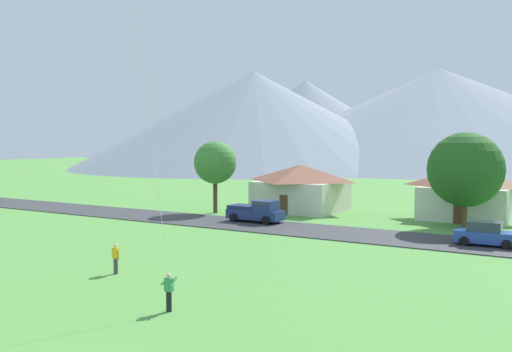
{
  "coord_description": "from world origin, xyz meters",
  "views": [
    {
      "loc": [
        13.5,
        -10.28,
        7.25
      ],
      "look_at": [
        -1.44,
        14.25,
        5.51
      ],
      "focal_mm": 38.9,
      "sensor_mm": 36.0,
      "label": 1
    }
  ],
  "objects_px": {
    "tree_near_left": "(215,163)",
    "watcher_person": "(116,258)",
    "tree_center": "(466,170)",
    "parked_car_blue_mid_west": "(486,234)",
    "house_left_center": "(301,187)",
    "house_leftmost": "(466,193)",
    "pickup_truck_navy_west_side": "(257,211)"
  },
  "relations": [
    {
      "from": "house_left_center",
      "to": "watcher_person",
      "type": "relative_size",
      "value": 5.38
    },
    {
      "from": "tree_near_left",
      "to": "watcher_person",
      "type": "bearing_deg",
      "value": -66.28
    },
    {
      "from": "tree_near_left",
      "to": "parked_car_blue_mid_west",
      "type": "xyz_separation_m",
      "value": [
        26.94,
        -5.26,
        -4.32
      ]
    },
    {
      "from": "pickup_truck_navy_west_side",
      "to": "watcher_person",
      "type": "height_order",
      "value": "pickup_truck_navy_west_side"
    },
    {
      "from": "tree_center",
      "to": "parked_car_blue_mid_west",
      "type": "xyz_separation_m",
      "value": [
        2.89,
        -7.61,
        -4.13
      ]
    },
    {
      "from": "tree_near_left",
      "to": "watcher_person",
      "type": "distance_m",
      "value": 27.17
    },
    {
      "from": "house_left_center",
      "to": "tree_center",
      "type": "xyz_separation_m",
      "value": [
        17.28,
        -3.78,
        2.44
      ]
    },
    {
      "from": "tree_center",
      "to": "pickup_truck_navy_west_side",
      "type": "bearing_deg",
      "value": -159.84
    },
    {
      "from": "house_leftmost",
      "to": "parked_car_blue_mid_west",
      "type": "height_order",
      "value": "house_leftmost"
    },
    {
      "from": "tree_center",
      "to": "parked_car_blue_mid_west",
      "type": "bearing_deg",
      "value": -69.18
    },
    {
      "from": "tree_near_left",
      "to": "pickup_truck_navy_west_side",
      "type": "distance_m",
      "value": 9.22
    },
    {
      "from": "watcher_person",
      "to": "tree_near_left",
      "type": "bearing_deg",
      "value": 113.72
    },
    {
      "from": "pickup_truck_navy_west_side",
      "to": "parked_car_blue_mid_west",
      "type": "bearing_deg",
      "value": -4.28
    },
    {
      "from": "house_leftmost",
      "to": "watcher_person",
      "type": "xyz_separation_m",
      "value": [
        -12.25,
        -32.72,
        -1.63
      ]
    },
    {
      "from": "house_left_center",
      "to": "tree_near_left",
      "type": "height_order",
      "value": "tree_near_left"
    },
    {
      "from": "watcher_person",
      "to": "parked_car_blue_mid_west",
      "type": "bearing_deg",
      "value": 50.07
    },
    {
      "from": "tree_near_left",
      "to": "tree_center",
      "type": "xyz_separation_m",
      "value": [
        24.05,
        2.35,
        -0.2
      ]
    },
    {
      "from": "pickup_truck_navy_west_side",
      "to": "watcher_person",
      "type": "xyz_separation_m",
      "value": [
        3.47,
        -20.76,
        -0.18
      ]
    },
    {
      "from": "house_left_center",
      "to": "parked_car_blue_mid_west",
      "type": "height_order",
      "value": "house_left_center"
    },
    {
      "from": "tree_near_left",
      "to": "tree_center",
      "type": "height_order",
      "value": "tree_center"
    },
    {
      "from": "house_leftmost",
      "to": "watcher_person",
      "type": "bearing_deg",
      "value": -110.53
    },
    {
      "from": "parked_car_blue_mid_west",
      "to": "tree_near_left",
      "type": "bearing_deg",
      "value": 168.95
    },
    {
      "from": "tree_center",
      "to": "pickup_truck_navy_west_side",
      "type": "height_order",
      "value": "tree_center"
    },
    {
      "from": "house_leftmost",
      "to": "tree_center",
      "type": "height_order",
      "value": "tree_center"
    },
    {
      "from": "tree_near_left",
      "to": "parked_car_blue_mid_west",
      "type": "height_order",
      "value": "tree_near_left"
    },
    {
      "from": "house_leftmost",
      "to": "house_left_center",
      "type": "height_order",
      "value": "house_left_center"
    },
    {
      "from": "tree_near_left",
      "to": "tree_center",
      "type": "relative_size",
      "value": 0.91
    },
    {
      "from": "house_left_center",
      "to": "tree_near_left",
      "type": "xyz_separation_m",
      "value": [
        -6.77,
        -6.13,
        2.64
      ]
    },
    {
      "from": "parked_car_blue_mid_west",
      "to": "pickup_truck_navy_west_side",
      "type": "distance_m",
      "value": 19.68
    },
    {
      "from": "tree_center",
      "to": "watcher_person",
      "type": "xyz_separation_m",
      "value": [
        -13.26,
        -26.9,
        -4.12
      ]
    },
    {
      "from": "house_left_center",
      "to": "parked_car_blue_mid_west",
      "type": "xyz_separation_m",
      "value": [
        20.17,
        -11.39,
        -1.68
      ]
    },
    {
      "from": "tree_center",
      "to": "watcher_person",
      "type": "distance_m",
      "value": 30.27
    }
  ]
}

